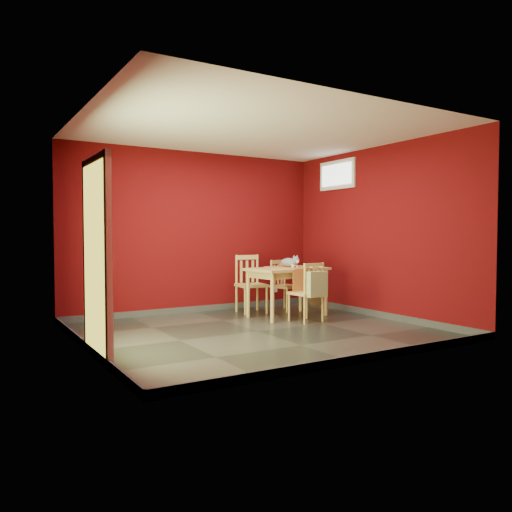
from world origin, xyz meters
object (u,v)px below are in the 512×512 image
tote_bag (317,284)px  cat (289,261)px  chair_far_left (250,283)px  picture_frame (315,294)px  chair_near (308,292)px  chair_far_right (284,284)px  dining_table (288,274)px

tote_bag → cat: cat is taller
chair_far_left → picture_frame: (1.43, 0.08, -0.27)m
cat → tote_bag: bearing=-121.0°
chair_near → picture_frame: (1.16, 1.31, -0.24)m
chair_far_right → cat: bearing=-116.1°
picture_frame → chair_near: bearing=-131.4°
dining_table → cat: size_ratio=3.11×
dining_table → chair_near: chair_near is taller
dining_table → chair_near: bearing=-92.6°
tote_bag → picture_frame: tote_bag is taller
cat → picture_frame: size_ratio=0.94×
chair_near → picture_frame: chair_near is taller
dining_table → chair_far_right: 0.70m
chair_far_right → tote_bag: bearing=-104.0°
chair_far_left → picture_frame: size_ratio=2.15×
chair_far_left → picture_frame: 1.45m
dining_table → tote_bag: tote_bag is taller
chair_far_right → chair_near: chair_near is taller
chair_near → tote_bag: (0.01, -0.22, 0.13)m
chair_far_left → dining_table: bearing=-66.0°
picture_frame → chair_far_right: bearing=-168.2°
dining_table → chair_far_left: (-0.30, 0.67, -0.19)m
dining_table → tote_bag: 0.79m
chair_far_left → cat: cat is taller
chair_far_left → chair_near: chair_far_left is taller
tote_bag → chair_far_left: bearing=101.0°
chair_far_left → picture_frame: chair_far_left is taller
dining_table → picture_frame: size_ratio=2.94×
chair_far_left → tote_bag: chair_far_left is taller
chair_near → tote_bag: 0.25m
cat → picture_frame: 1.43m
dining_table → chair_far_left: 0.76m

